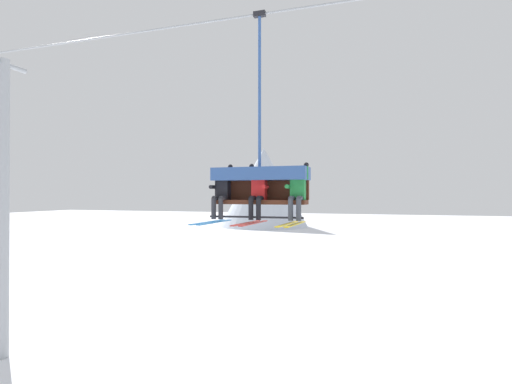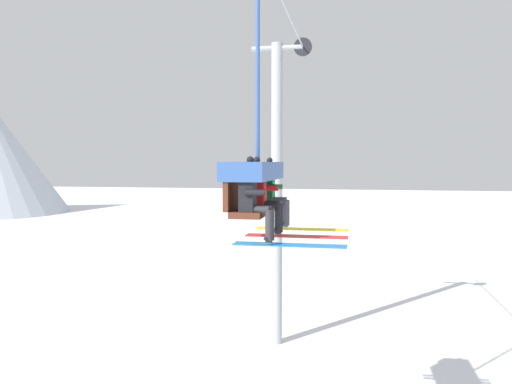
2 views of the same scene
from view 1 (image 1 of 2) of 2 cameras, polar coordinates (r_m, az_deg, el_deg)
mountain_peak_west at (r=64.84m, az=1.12°, el=0.67°), size 14.31×14.31×12.75m
lift_tower_near at (r=15.03m, az=-32.47°, el=-1.06°), size 0.36×1.88×9.63m
lift_cable at (r=10.32m, az=-3.88°, el=23.47°), size 18.14×0.05×0.05m
chairlift_chair at (r=9.26m, az=0.65°, el=2.08°), size 2.23×0.74×4.76m
skier_black at (r=9.36m, az=-5.01°, el=0.01°), size 0.48×1.70×1.34m
skier_red at (r=9.05m, az=0.22°, el=0.02°), size 0.48×1.70×1.34m
skier_green at (r=8.81m, az=5.87°, el=0.04°), size 0.48×1.70×1.34m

